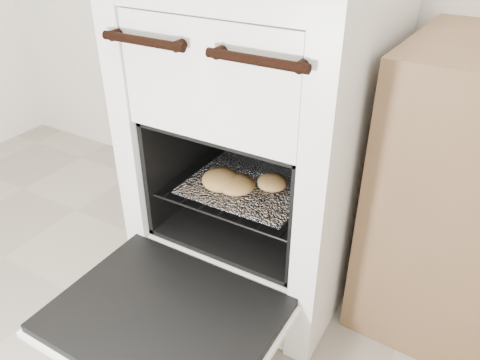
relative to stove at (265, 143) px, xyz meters
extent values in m
cube|color=white|center=(0.00, 0.01, 0.01)|extent=(0.63, 0.67, 0.96)
cylinder|color=black|center=(-0.15, -0.34, 0.37)|extent=(0.23, 0.02, 0.02)
cylinder|color=black|center=(0.15, -0.34, 0.37)|extent=(0.23, 0.02, 0.02)
cube|color=black|center=(0.00, -0.53, -0.25)|extent=(0.54, 0.42, 0.03)
cube|color=white|center=(0.00, -0.53, -0.27)|extent=(0.57, 0.44, 0.02)
cylinder|color=black|center=(-0.23, -0.07, -0.11)|extent=(0.01, 0.44, 0.01)
cylinder|color=black|center=(0.23, -0.07, -0.11)|extent=(0.01, 0.44, 0.01)
cylinder|color=black|center=(0.00, -0.28, -0.11)|extent=(0.45, 0.01, 0.01)
cylinder|color=black|center=(0.00, 0.14, -0.11)|extent=(0.45, 0.01, 0.01)
cylinder|color=black|center=(-0.19, -0.07, -0.11)|extent=(0.01, 0.42, 0.01)
cylinder|color=black|center=(-0.13, -0.07, -0.11)|extent=(0.01, 0.42, 0.01)
cylinder|color=black|center=(-0.06, -0.07, -0.11)|extent=(0.01, 0.42, 0.01)
cylinder|color=black|center=(0.00, -0.07, -0.11)|extent=(0.01, 0.42, 0.01)
cylinder|color=black|center=(0.06, -0.07, -0.11)|extent=(0.01, 0.42, 0.01)
cylinder|color=black|center=(0.13, -0.07, -0.11)|extent=(0.01, 0.42, 0.01)
cylinder|color=black|center=(0.19, -0.07, -0.11)|extent=(0.01, 0.42, 0.01)
cube|color=white|center=(0.00, -0.09, -0.10)|extent=(0.36, 0.31, 0.01)
ellipsoid|color=tan|center=(-0.01, -0.15, -0.07)|extent=(0.15, 0.15, 0.05)
ellipsoid|color=tan|center=(0.07, -0.08, -0.07)|extent=(0.13, 0.13, 0.04)
ellipsoid|color=tan|center=(-0.06, -0.16, -0.07)|extent=(0.13, 0.13, 0.06)
camera|label=1|loc=(0.59, -1.15, 0.64)|focal=35.00mm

